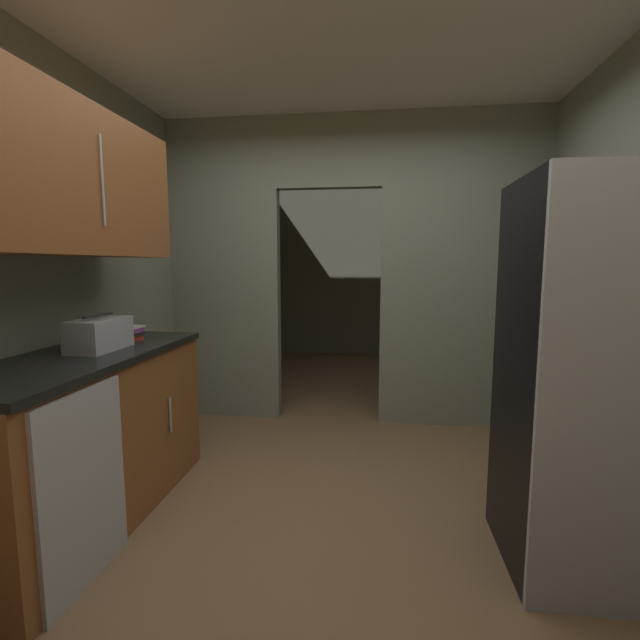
# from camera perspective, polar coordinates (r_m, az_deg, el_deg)

# --- Properties ---
(ground) EXTENTS (20.00, 20.00, 0.00)m
(ground) POSITION_cam_1_polar(r_m,az_deg,el_deg) (2.65, 0.98, -24.86)
(ground) COLOR brown
(kitchen_overhead_slab) EXTENTS (3.66, 7.45, 0.06)m
(kitchen_overhead_slab) POSITION_cam_1_polar(r_m,az_deg,el_deg) (3.05, 2.39, 32.10)
(kitchen_overhead_slab) COLOR silver
(kitchen_partition) EXTENTS (3.26, 0.12, 2.66)m
(kitchen_partition) POSITION_cam_1_polar(r_m,az_deg,el_deg) (3.97, 4.58, 7.24)
(kitchen_partition) COLOR gray
(kitchen_partition) RESTS_ON ground
(adjoining_room_shell) EXTENTS (3.26, 3.11, 2.66)m
(adjoining_room_shell) POSITION_cam_1_polar(r_m,az_deg,el_deg) (6.03, 5.07, 6.39)
(adjoining_room_shell) COLOR gray
(adjoining_room_shell) RESTS_ON ground
(refrigerator) EXTENTS (0.75, 0.71, 1.78)m
(refrigerator) POSITION_cam_1_polar(r_m,az_deg,el_deg) (2.38, 31.91, -6.43)
(refrigerator) COLOR black
(refrigerator) RESTS_ON ground
(lower_cabinet_run) EXTENTS (0.63, 1.63, 0.93)m
(lower_cabinet_run) POSITION_cam_1_polar(r_m,az_deg,el_deg) (2.82, -27.53, -13.15)
(lower_cabinet_run) COLOR brown
(lower_cabinet_run) RESTS_ON ground
(dishwasher) EXTENTS (0.02, 0.56, 0.87)m
(dishwasher) POSITION_cam_1_polar(r_m,az_deg,el_deg) (2.32, -27.71, -18.43)
(dishwasher) COLOR #B7BABC
(dishwasher) RESTS_ON ground
(upper_cabinet_counterside) EXTENTS (0.36, 1.47, 0.74)m
(upper_cabinet_counterside) POSITION_cam_1_polar(r_m,az_deg,el_deg) (2.69, -29.23, 15.12)
(upper_cabinet_counterside) COLOR brown
(boombox) EXTENTS (0.21, 0.37, 0.20)m
(boombox) POSITION_cam_1_polar(r_m,az_deg,el_deg) (2.78, -26.24, -1.64)
(boombox) COLOR #B2B2B7
(boombox) RESTS_ON lower_cabinet_run
(book_stack) EXTENTS (0.15, 0.16, 0.09)m
(book_stack) POSITION_cam_1_polar(r_m,az_deg,el_deg) (3.05, -22.95, -1.50)
(book_stack) COLOR red
(book_stack) RESTS_ON lower_cabinet_run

